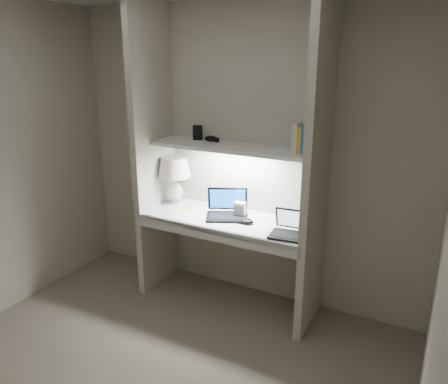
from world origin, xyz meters
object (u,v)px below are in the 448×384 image
Objects in this scene: table_lamp at (174,173)px; book_row at (307,139)px; laptop_netbook at (291,230)px; speaker at (240,210)px; laptop_main at (227,210)px.

book_row reaches higher than table_lamp.
table_lamp is at bearing -179.19° from book_row.
table_lamp is 1.22m from laptop_netbook.
book_row is (1.20, 0.02, 0.41)m from table_lamp.
laptop_netbook is at bearing -24.87° from speaker.
laptop_main is 3.35× the size of speaker.
laptop_netbook is 1.40× the size of book_row.
laptop_netbook is at bearing -37.98° from laptop_main.
book_row reaches higher than speaker.
speaker is (-0.51, 0.16, 0.02)m from laptop_netbook.
laptop_main is at bearing -172.86° from book_row.
book_row reaches higher than laptop_main.
table_lamp reaches higher than laptop_netbook.
table_lamp is 3.36× the size of speaker.
laptop_main is at bearing 162.89° from laptop_netbook.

